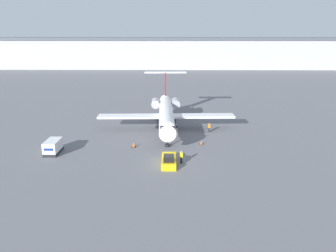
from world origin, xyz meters
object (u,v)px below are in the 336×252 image
object	(u,v)px
luggage_cart	(53,147)
worker_near_tug	(181,157)
worker_by_wing	(209,128)
airplane_main	(166,112)
pushback_tug	(169,160)
traffic_cone_right	(201,143)
traffic_cone_left	(134,145)

from	to	relation	value
luggage_cart	worker_near_tug	size ratio (longest dim) A/B	2.08
worker_near_tug	worker_by_wing	world-z (taller)	worker_near_tug
airplane_main	pushback_tug	world-z (taller)	airplane_main
pushback_tug	worker_by_wing	bearing A→B (deg)	64.74
pushback_tug	traffic_cone_right	xyz separation A→B (m)	(5.17, 8.32, -0.28)
worker_near_tug	traffic_cone_right	bearing A→B (deg)	66.00
traffic_cone_left	traffic_cone_right	size ratio (longest dim) A/B	1.15
worker_near_tug	worker_by_wing	xyz separation A→B (m)	(5.41, 14.53, -0.08)
traffic_cone_right	worker_near_tug	bearing A→B (deg)	-114.00
worker_near_tug	traffic_cone_left	xyz separation A→B (m)	(-7.35, 6.42, -0.56)
pushback_tug	worker_by_wing	xyz separation A→B (m)	(7.12, 15.09, 0.25)
luggage_cart	worker_near_tug	distance (m)	19.46
pushback_tug	worker_near_tug	world-z (taller)	worker_near_tug
pushback_tug	worker_near_tug	bearing A→B (deg)	17.90
traffic_cone_left	worker_near_tug	bearing A→B (deg)	-41.16
airplane_main	traffic_cone_left	size ratio (longest dim) A/B	31.68
airplane_main	pushback_tug	xyz separation A→B (m)	(0.68, -17.16, -2.54)
traffic_cone_left	airplane_main	bearing A→B (deg)	64.07
pushback_tug	worker_near_tug	xyz separation A→B (m)	(1.72, 0.55, 0.33)
airplane_main	traffic_cone_left	distance (m)	11.66
pushback_tug	traffic_cone_right	bearing A→B (deg)	58.13
worker_by_wing	traffic_cone_right	xyz separation A→B (m)	(-1.95, -6.76, -0.53)
luggage_cart	airplane_main	bearing A→B (deg)	37.83
pushback_tug	luggage_cart	xyz separation A→B (m)	(-17.40, 4.18, 0.40)
pushback_tug	luggage_cart	size ratio (longest dim) A/B	1.27
worker_near_tug	traffic_cone_left	distance (m)	9.78
airplane_main	worker_by_wing	bearing A→B (deg)	-14.87
pushback_tug	traffic_cone_left	size ratio (longest dim) A/B	5.93
luggage_cart	worker_by_wing	bearing A→B (deg)	23.99
worker_near_tug	traffic_cone_right	world-z (taller)	worker_near_tug
airplane_main	worker_near_tug	world-z (taller)	airplane_main
airplane_main	traffic_cone_left	xyz separation A→B (m)	(-4.95, -10.18, -2.77)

